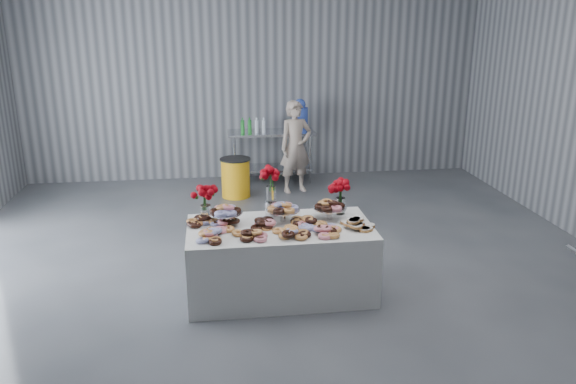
{
  "coord_description": "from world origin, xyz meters",
  "views": [
    {
      "loc": [
        -0.71,
        -5.44,
        2.82
      ],
      "look_at": [
        0.06,
        0.38,
        0.97
      ],
      "focal_mm": 35.0,
      "sensor_mm": 36.0,
      "label": 1
    }
  ],
  "objects_px": {
    "person": "(296,147)",
    "display_table": "(280,260)",
    "prep_table": "(271,147)",
    "water_jug": "(300,116)",
    "trash_barrel": "(236,177)"
  },
  "relations": [
    {
      "from": "display_table",
      "to": "prep_table",
      "type": "distance_m",
      "value": 4.21
    },
    {
      "from": "water_jug",
      "to": "trash_barrel",
      "type": "relative_size",
      "value": 0.87
    },
    {
      "from": "prep_table",
      "to": "display_table",
      "type": "bearing_deg",
      "value": -94.77
    },
    {
      "from": "water_jug",
      "to": "person",
      "type": "height_order",
      "value": "person"
    },
    {
      "from": "prep_table",
      "to": "trash_barrel",
      "type": "distance_m",
      "value": 1.08
    },
    {
      "from": "prep_table",
      "to": "water_jug",
      "type": "bearing_deg",
      "value": -0.0
    },
    {
      "from": "display_table",
      "to": "person",
      "type": "xyz_separation_m",
      "value": [
        0.68,
        3.55,
        0.38
      ]
    },
    {
      "from": "trash_barrel",
      "to": "water_jug",
      "type": "bearing_deg",
      "value": 34.21
    },
    {
      "from": "person",
      "to": "display_table",
      "type": "bearing_deg",
      "value": -116.83
    },
    {
      "from": "person",
      "to": "trash_barrel",
      "type": "height_order",
      "value": "person"
    },
    {
      "from": "prep_table",
      "to": "person",
      "type": "relative_size",
      "value": 0.99
    },
    {
      "from": "water_jug",
      "to": "prep_table",
      "type": "bearing_deg",
      "value": 180.0
    },
    {
      "from": "display_table",
      "to": "prep_table",
      "type": "bearing_deg",
      "value": 85.23
    },
    {
      "from": "prep_table",
      "to": "person",
      "type": "height_order",
      "value": "person"
    },
    {
      "from": "prep_table",
      "to": "trash_barrel",
      "type": "height_order",
      "value": "prep_table"
    }
  ]
}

